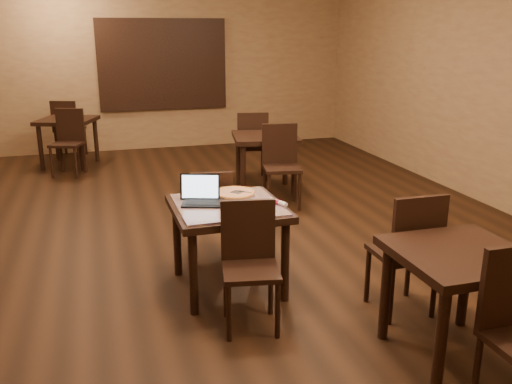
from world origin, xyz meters
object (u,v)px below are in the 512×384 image
object	(u,v)px
laptop	(202,195)
other_table_b_chair_far	(67,126)
other_table_b_chair_near	(69,138)
chair_main_far	(211,210)
other_table_b	(67,127)
chair_main_near	(249,257)
other_table_c_chair_far	(409,247)
other_table_a_chair_near	(281,160)
other_table_a_chair_far	(252,142)
pizza_pan	(234,194)
other_table_a	(265,145)
tiled_table	(228,215)
other_table_c	(459,269)

from	to	relation	value
laptop	other_table_b_chair_far	bearing A→B (deg)	121.21
other_table_b_chair_near	other_table_b_chair_far	bearing A→B (deg)	113.23
chair_main_far	other_table_b	world-z (taller)	chair_main_far
chair_main_near	other_table_c_chair_far	distance (m)	1.23
other_table_b	other_table_b_chair_far	bearing A→B (deg)	113.23
laptop	other_table_b	world-z (taller)	laptop
other_table_a_chair_near	other_table_a_chair_far	size ratio (longest dim) A/B	1.00
other_table_b	other_table_a_chair_far	bearing A→B (deg)	-13.94
pizza_pan	other_table_a_chair_near	distance (m)	2.15
other_table_a_chair_far	pizza_pan	bearing A→B (deg)	80.65
laptop	other_table_b_chair_near	bearing A→B (deg)	123.83
laptop	pizza_pan	world-z (taller)	laptop
other_table_a	other_table_b	size ratio (longest dim) A/B	0.92
other_table_b_chair_near	other_table_b	bearing A→B (deg)	113.23
laptop	other_table_a_chair_far	distance (m)	3.48
chair_main_near	chair_main_far	size ratio (longest dim) A/B	1.05
chair_main_near	pizza_pan	bearing A→B (deg)	93.06
laptop	other_table_a	xyz separation A→B (m)	(1.38, 2.59, -0.16)
chair_main_far	other_table_b	xyz separation A→B (m)	(-1.45, 4.46, 0.14)
tiled_table	other_table_c_chair_far	world-z (taller)	other_table_c_chair_far
tiled_table	other_table_a	size ratio (longest dim) A/B	0.95
other_table_b_chair_near	laptop	bearing A→B (deg)	-54.05
other_table_b_chair_far	other_table_c	distance (m)	7.63
other_table_a	pizza_pan	bearing A→B (deg)	-103.83
tiled_table	other_table_a_chair_near	size ratio (longest dim) A/B	0.91
other_table_b	other_table_b_chair_near	world-z (taller)	other_table_b_chair_near
other_table_b	other_table_b_chair_near	size ratio (longest dim) A/B	1.06
chair_main_near	other_table_a	xyz separation A→B (m)	(1.16, 3.31, 0.13)
tiled_table	other_table_b_chair_near	bearing A→B (deg)	106.74
chair_main_far	other_table_a	world-z (taller)	chair_main_far
tiled_table	chair_main_near	size ratio (longest dim) A/B	0.98
other_table_b_chair_far	other_table_c	bearing A→B (deg)	131.07
pizza_pan	other_table_a	xyz separation A→B (m)	(1.06, 2.45, -0.10)
tiled_table	pizza_pan	xyz separation A→B (m)	(0.12, 0.24, 0.11)
pizza_pan	other_table_b	bearing A→B (deg)	108.09
other_table_a	other_table_b_chair_near	size ratio (longest dim) A/B	0.97
other_table_c_chair_far	other_table_b_chair_far	bearing A→B (deg)	-67.21
other_table_b	laptop	bearing A→B (deg)	-55.51
pizza_pan	other_table_b	size ratio (longest dim) A/B	0.35
other_table_b	other_table_c_chair_far	xyz separation A→B (m)	(2.68, -5.95, -0.08)
chair_main_far	other_table_c	distance (m)	2.41
chair_main_near	other_table_c	distance (m)	1.47
chair_main_far	other_table_a_chair_near	bearing A→B (deg)	-120.47
tiled_table	other_table_a_chair_far	xyz separation A→B (m)	(1.16, 3.30, -0.08)
tiled_table	other_table_a_chair_far	size ratio (longest dim) A/B	0.91
other_table_a_chair_far	laptop	bearing A→B (deg)	76.37
chair_main_far	pizza_pan	distance (m)	0.48
other_table_a_chair_far	tiled_table	bearing A→B (deg)	80.06
other_table_b_chair_near	other_table_c	world-z (taller)	other_table_b_chair_near
tiled_table	other_table_b_chair_far	size ratio (longest dim) A/B	0.93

